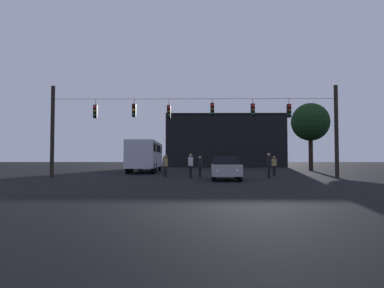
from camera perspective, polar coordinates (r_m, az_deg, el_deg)
The scene contains 12 objects.
ground_plane at distance 33.24m, azimuth 0.40°, elevation -4.82°, with size 168.00×168.00×0.00m, color black.
overhead_signal_span at distance 24.21m, azimuth 0.17°, elevation 3.50°, with size 20.75×0.44×6.65m.
city_bus at distance 34.24m, azimuth -7.84°, elevation -1.60°, with size 2.88×11.08×3.00m.
car_near_right at distance 21.74m, azimuth 5.72°, elevation -3.99°, with size 1.97×4.39×1.52m.
pedestrian_crossing_left at distance 23.88m, azimuth -0.24°, elevation -3.45°, with size 0.35×0.42×1.70m.
pedestrian_crossing_center at distance 27.59m, azimuth 13.77°, elevation -3.42°, with size 0.35×0.42×1.57m.
pedestrian_crossing_right at distance 23.95m, azimuth 12.91°, elevation -3.31°, with size 0.24×0.36×1.75m.
pedestrian_near_bus at distance 24.84m, azimuth 1.39°, elevation -3.63°, with size 0.33×0.41×1.56m.
pedestrian_trailing at distance 24.53m, azimuth -4.48°, elevation -3.52°, with size 0.31×0.40×1.64m.
pedestrian_far_side at distance 26.84m, azimuth -4.70°, elevation -3.45°, with size 0.28×0.38×1.61m.
corner_building at distance 58.06m, azimuth 5.28°, elevation 0.34°, with size 18.62×13.27×8.32m.
tree_left_silhouette at distance 39.57m, azimuth 19.45°, elevation 3.50°, with size 4.19×4.19×7.51m.
Camera 1 is at (0.18, -8.71, 1.41)m, focal length 31.41 mm.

